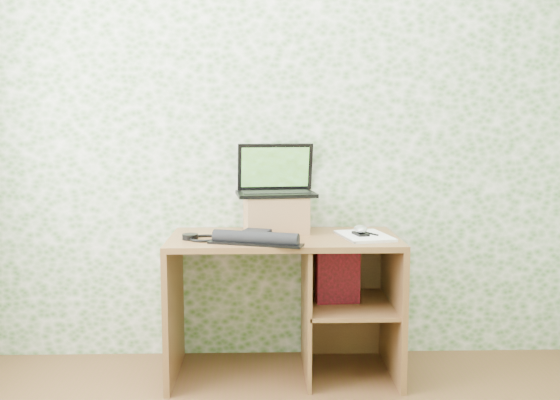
{
  "coord_description": "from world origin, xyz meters",
  "views": [
    {
      "loc": [
        -0.11,
        -1.79,
        1.34
      ],
      "look_at": [
        -0.02,
        1.39,
        0.95
      ],
      "focal_mm": 40.0,
      "sensor_mm": 36.0,
      "label": 1
    }
  ],
  "objects_px": {
    "keyboard": "(256,238)",
    "notepad": "(365,236)",
    "desk": "(298,285)",
    "laptop": "(275,183)",
    "riser": "(276,214)"
  },
  "relations": [
    {
      "from": "desk",
      "to": "laptop",
      "type": "distance_m",
      "value": 0.57
    },
    {
      "from": "keyboard",
      "to": "notepad",
      "type": "height_order",
      "value": "keyboard"
    },
    {
      "from": "laptop",
      "to": "notepad",
      "type": "height_order",
      "value": "laptop"
    },
    {
      "from": "desk",
      "to": "riser",
      "type": "distance_m",
      "value": 0.4
    },
    {
      "from": "desk",
      "to": "notepad",
      "type": "height_order",
      "value": "notepad"
    },
    {
      "from": "desk",
      "to": "keyboard",
      "type": "height_order",
      "value": "keyboard"
    },
    {
      "from": "desk",
      "to": "laptop",
      "type": "height_order",
      "value": "laptop"
    },
    {
      "from": "riser",
      "to": "keyboard",
      "type": "relative_size",
      "value": 0.69
    },
    {
      "from": "riser",
      "to": "notepad",
      "type": "height_order",
      "value": "riser"
    },
    {
      "from": "desk",
      "to": "laptop",
      "type": "relative_size",
      "value": 2.66
    },
    {
      "from": "riser",
      "to": "desk",
      "type": "bearing_deg",
      "value": -44.44
    },
    {
      "from": "keyboard",
      "to": "riser",
      "type": "bearing_deg",
      "value": 88.55
    },
    {
      "from": "desk",
      "to": "laptop",
      "type": "xyz_separation_m",
      "value": [
        -0.12,
        0.16,
        0.53
      ]
    },
    {
      "from": "laptop",
      "to": "keyboard",
      "type": "xyz_separation_m",
      "value": [
        -0.11,
        -0.35,
        -0.24
      ]
    },
    {
      "from": "desk",
      "to": "notepad",
      "type": "bearing_deg",
      "value": -11.85
    }
  ]
}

